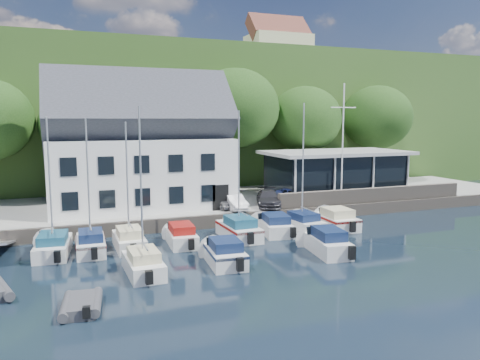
{
  "coord_description": "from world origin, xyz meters",
  "views": [
    {
      "loc": [
        -12.79,
        -21.54,
        8.08
      ],
      "look_at": [
        -1.21,
        9.0,
        3.79
      ],
      "focal_mm": 35.0,
      "sensor_mm": 36.0,
      "label": 1
    }
  ],
  "objects_px": {
    "flagpole": "(343,143)",
    "boat_r1_7": "(335,218)",
    "car_dgrey": "(268,198)",
    "boat_r2_2": "(224,251)",
    "boat_r1_1": "(88,183)",
    "boat_r1_3": "(181,234)",
    "boat_r2_3": "(327,240)",
    "car_blue": "(293,196)",
    "boat_r1_5": "(275,223)",
    "boat_r1_2": "(127,182)",
    "club_pavilion": "(335,173)",
    "boat_r1_6": "(303,173)",
    "boat_r2_1": "(141,195)",
    "car_white": "(234,202)",
    "car_silver": "(222,200)",
    "dinghy_1": "(81,303)",
    "boat_r1_0": "(50,187)",
    "boat_r1_4": "(239,170)",
    "harbor_building": "(140,153)"
  },
  "relations": [
    {
      "from": "car_dgrey",
      "to": "boat_r1_7",
      "type": "relative_size",
      "value": 0.79
    },
    {
      "from": "car_dgrey",
      "to": "boat_r2_3",
      "type": "xyz_separation_m",
      "value": [
        -0.83,
        -10.43,
        -0.86
      ]
    },
    {
      "from": "boat_r2_1",
      "to": "boat_r1_7",
      "type": "bearing_deg",
      "value": 17.8
    },
    {
      "from": "boat_r1_4",
      "to": "boat_r2_2",
      "type": "distance_m",
      "value": 6.9
    },
    {
      "from": "harbor_building",
      "to": "boat_r1_4",
      "type": "relative_size",
      "value": 1.53
    },
    {
      "from": "car_blue",
      "to": "boat_r1_3",
      "type": "xyz_separation_m",
      "value": [
        -11.11,
        -5.88,
        -0.95
      ]
    },
    {
      "from": "harbor_building",
      "to": "boat_r1_1",
      "type": "relative_size",
      "value": 1.69
    },
    {
      "from": "boat_r1_6",
      "to": "dinghy_1",
      "type": "relative_size",
      "value": 3.0
    },
    {
      "from": "car_white",
      "to": "boat_r2_3",
      "type": "relative_size",
      "value": 0.61
    },
    {
      "from": "flagpole",
      "to": "boat_r1_7",
      "type": "distance_m",
      "value": 7.8
    },
    {
      "from": "car_dgrey",
      "to": "boat_r1_4",
      "type": "xyz_separation_m",
      "value": [
        -4.58,
        -5.31,
        3.05
      ]
    },
    {
      "from": "boat_r2_1",
      "to": "car_dgrey",
      "type": "bearing_deg",
      "value": 39.6
    },
    {
      "from": "boat_r1_5",
      "to": "flagpole",
      "type": "bearing_deg",
      "value": 37.17
    },
    {
      "from": "boat_r1_1",
      "to": "boat_r1_3",
      "type": "height_order",
      "value": "boat_r1_1"
    },
    {
      "from": "boat_r1_2",
      "to": "boat_r1_4",
      "type": "xyz_separation_m",
      "value": [
        7.31,
        -0.08,
        0.47
      ]
    },
    {
      "from": "boat_r1_1",
      "to": "boat_r2_2",
      "type": "xyz_separation_m",
      "value": [
        6.88,
        -4.98,
        -3.53
      ]
    },
    {
      "from": "dinghy_1",
      "to": "car_dgrey",
      "type": "bearing_deg",
      "value": 49.68
    },
    {
      "from": "car_silver",
      "to": "dinghy_1",
      "type": "distance_m",
      "value": 18.7
    },
    {
      "from": "car_blue",
      "to": "boat_r2_2",
      "type": "relative_size",
      "value": 0.7
    },
    {
      "from": "club_pavilion",
      "to": "boat_r1_6",
      "type": "height_order",
      "value": "boat_r1_6"
    },
    {
      "from": "car_blue",
      "to": "boat_r1_5",
      "type": "xyz_separation_m",
      "value": [
        -4.21,
        -5.4,
        -0.93
      ]
    },
    {
      "from": "car_dgrey",
      "to": "dinghy_1",
      "type": "xyz_separation_m",
      "value": [
        -15.06,
        -14.2,
        -1.31
      ]
    },
    {
      "from": "boat_r2_2",
      "to": "boat_r1_7",
      "type": "bearing_deg",
      "value": 31.11
    },
    {
      "from": "harbor_building",
      "to": "car_white",
      "type": "distance_m",
      "value": 8.61
    },
    {
      "from": "boat_r1_5",
      "to": "boat_r1_0",
      "type": "bearing_deg",
      "value": -170.22
    },
    {
      "from": "car_silver",
      "to": "boat_r2_1",
      "type": "distance_m",
      "value": 13.91
    },
    {
      "from": "car_dgrey",
      "to": "boat_r2_1",
      "type": "bearing_deg",
      "value": -119.15
    },
    {
      "from": "harbor_building",
      "to": "dinghy_1",
      "type": "distance_m",
      "value": 19.36
    },
    {
      "from": "car_dgrey",
      "to": "boat_r1_5",
      "type": "relative_size",
      "value": 0.77
    },
    {
      "from": "flagpole",
      "to": "boat_r1_0",
      "type": "distance_m",
      "value": 23.46
    },
    {
      "from": "boat_r1_1",
      "to": "boat_r2_2",
      "type": "relative_size",
      "value": 1.59
    },
    {
      "from": "car_silver",
      "to": "boat_r1_1",
      "type": "distance_m",
      "value": 12.27
    },
    {
      "from": "car_dgrey",
      "to": "boat_r2_2",
      "type": "relative_size",
      "value": 0.83
    },
    {
      "from": "club_pavilion",
      "to": "boat_r1_7",
      "type": "height_order",
      "value": "club_pavilion"
    },
    {
      "from": "boat_r1_4",
      "to": "boat_r1_3",
      "type": "bearing_deg",
      "value": 178.79
    },
    {
      "from": "club_pavilion",
      "to": "boat_r1_4",
      "type": "xyz_separation_m",
      "value": [
        -12.88,
        -8.52,
        1.64
      ]
    },
    {
      "from": "boat_r2_2",
      "to": "boat_r2_3",
      "type": "bearing_deg",
      "value": 3.25
    },
    {
      "from": "boat_r1_2",
      "to": "boat_r1_4",
      "type": "bearing_deg",
      "value": -1.36
    },
    {
      "from": "car_silver",
      "to": "boat_r2_2",
      "type": "distance_m",
      "value": 11.5
    },
    {
      "from": "car_white",
      "to": "boat_r1_1",
      "type": "bearing_deg",
      "value": -153.86
    },
    {
      "from": "car_dgrey",
      "to": "boat_r2_3",
      "type": "height_order",
      "value": "car_dgrey"
    },
    {
      "from": "dinghy_1",
      "to": "flagpole",
      "type": "bearing_deg",
      "value": 38.73
    },
    {
      "from": "car_silver",
      "to": "boat_r1_4",
      "type": "height_order",
      "value": "boat_r1_4"
    },
    {
      "from": "car_blue",
      "to": "boat_r1_4",
      "type": "relative_size",
      "value": 0.4
    },
    {
      "from": "boat_r1_6",
      "to": "boat_r2_3",
      "type": "bearing_deg",
      "value": -109.61
    },
    {
      "from": "boat_r1_0",
      "to": "boat_r1_6",
      "type": "relative_size",
      "value": 0.97
    },
    {
      "from": "boat_r1_6",
      "to": "boat_r2_1",
      "type": "xyz_separation_m",
      "value": [
        -12.36,
        -5.56,
        -0.08
      ]
    },
    {
      "from": "boat_r1_2",
      "to": "flagpole",
      "type": "bearing_deg",
      "value": 13.72
    },
    {
      "from": "car_blue",
      "to": "boat_r1_5",
      "type": "bearing_deg",
      "value": -122.36
    },
    {
      "from": "car_silver",
      "to": "boat_r2_3",
      "type": "relative_size",
      "value": 0.58
    }
  ]
}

